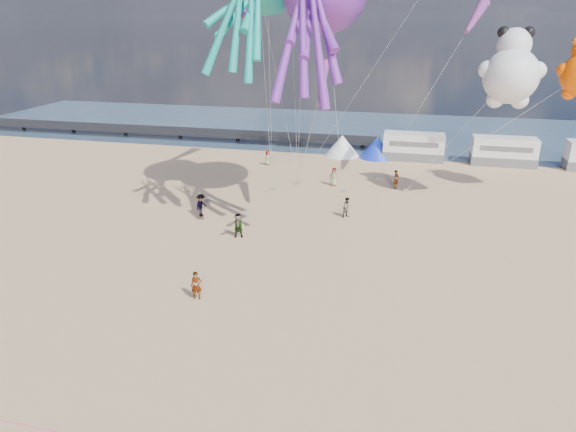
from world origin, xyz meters
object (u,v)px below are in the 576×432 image
at_px(tent_blue, 377,147).
at_px(beachgoer_5, 396,179).
at_px(sandbag_c, 406,190).
at_px(sandbag_e, 298,183).
at_px(sandbag_d, 377,178).
at_px(windsock_left, 260,4).
at_px(motorhome_0, 413,147).
at_px(beachgoer_6, 334,177).
at_px(windsock_mid, 476,17).
at_px(beachgoer_4, 238,225).
at_px(windsock_right, 322,84).
at_px(standing_person, 196,286).
at_px(kite_panda, 511,76).
at_px(beachgoer_0, 268,158).
at_px(sandbag_b, 343,191).
at_px(tent_white, 342,145).
at_px(beachgoer_2, 201,205).
at_px(motorhome_1, 504,151).
at_px(sandbag_a, 273,189).
at_px(beachgoer_1, 347,207).

distance_m(tent_blue, beachgoer_5, 11.46).
distance_m(sandbag_c, sandbag_e, 10.15).
height_order(sandbag_d, windsock_left, windsock_left).
relative_size(motorhome_0, beachgoer_6, 3.74).
relative_size(beachgoer_5, windsock_mid, 0.34).
xyz_separation_m(beachgoer_4, windsock_right, (5.08, 4.83, 9.60)).
distance_m(standing_person, beachgoer_5, 25.30).
distance_m(beachgoer_5, sandbag_e, 9.24).
height_order(sandbag_c, kite_panda, kite_panda).
relative_size(sandbag_c, windsock_mid, 0.09).
relative_size(beachgoer_0, sandbag_d, 3.13).
height_order(windsock_mid, windsock_right, windsock_mid).
bearing_deg(kite_panda, sandbag_b, 154.17).
bearing_deg(tent_white, beachgoer_4, -99.29).
relative_size(beachgoer_2, sandbag_b, 3.71).
relative_size(motorhome_0, beachgoer_4, 3.64).
height_order(tent_blue, windsock_right, windsock_right).
height_order(motorhome_0, beachgoer_6, motorhome_0).
bearing_deg(sandbag_b, beachgoer_0, 140.98).
xyz_separation_m(tent_white, beachgoer_0, (-7.27, -5.96, -0.42)).
bearing_deg(sandbag_e, motorhome_1, 30.74).
bearing_deg(tent_white, sandbag_a, -107.53).
distance_m(beachgoer_5, windsock_right, 14.54).
relative_size(sandbag_a, windsock_mid, 0.09).
xyz_separation_m(beachgoer_0, sandbag_d, (11.93, -2.61, -0.67)).
xyz_separation_m(motorhome_0, motorhome_1, (9.50, 0.00, 0.00)).
height_order(beachgoer_5, sandbag_a, beachgoer_5).
height_order(motorhome_1, tent_white, motorhome_1).
distance_m(motorhome_1, sandbag_d, 15.50).
distance_m(beachgoer_1, sandbag_e, 9.53).
bearing_deg(sandbag_b, beachgoer_6, 121.51).
xyz_separation_m(sandbag_b, sandbag_d, (2.75, 4.82, 0.00)).
xyz_separation_m(tent_blue, sandbag_d, (0.66, -8.57, -1.09)).
relative_size(beachgoer_4, sandbag_b, 3.63).
bearing_deg(tent_white, sandbag_b, -81.89).
height_order(motorhome_1, tent_blue, motorhome_1).
relative_size(motorhome_0, windsock_left, 1.04).
relative_size(motorhome_1, windsock_right, 1.29).
distance_m(beachgoer_2, sandbag_d, 18.75).
height_order(motorhome_0, standing_person, motorhome_0).
height_order(standing_person, sandbag_e, standing_person).
bearing_deg(beachgoer_2, beachgoer_0, 8.50).
xyz_separation_m(sandbag_e, windsock_right, (3.55, -8.56, 10.40)).
bearing_deg(sandbag_e, beachgoer_6, 6.51).
bearing_deg(sandbag_a, beachgoer_4, -88.06).
height_order(beachgoer_5, sandbag_d, beachgoer_5).
bearing_deg(motorhome_1, sandbag_c, -130.09).
xyz_separation_m(beachgoer_6, sandbag_b, (1.12, -1.82, -0.77)).
bearing_deg(tent_blue, sandbag_d, -85.60).
bearing_deg(motorhome_0, beachgoer_0, -158.69).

